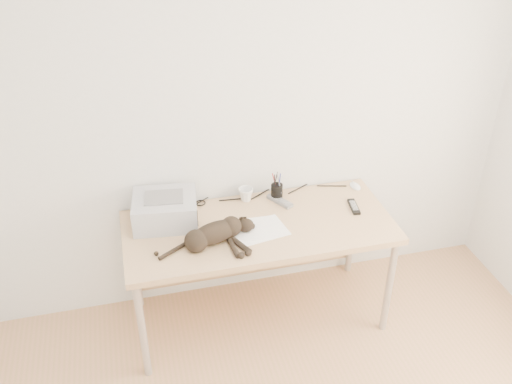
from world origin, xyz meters
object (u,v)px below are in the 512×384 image
object	(u,v)px
printer	(165,210)
mug	(246,194)
mouse	(355,185)
cat	(213,235)
pen_cup	(277,191)
desk	(255,234)

from	to	relation	value
printer	mug	distance (m)	0.53
printer	mouse	xyz separation A→B (m)	(1.25, 0.09, -0.07)
mug	cat	bearing A→B (deg)	-125.76
cat	mouse	xyz separation A→B (m)	(1.02, 0.37, -0.04)
printer	cat	bearing A→B (deg)	-50.56
printer	mouse	world-z (taller)	printer
pen_cup	mug	bearing A→B (deg)	172.25
desk	pen_cup	bearing A→B (deg)	42.70
cat	mug	size ratio (longest dim) A/B	6.37
desk	mug	size ratio (longest dim) A/B	17.28
printer	pen_cup	xyz separation A→B (m)	(0.71, 0.08, -0.03)
cat	pen_cup	bearing A→B (deg)	20.02
printer	desk	bearing A→B (deg)	-8.99
pen_cup	mouse	bearing A→B (deg)	0.81
desk	pen_cup	world-z (taller)	pen_cup
desk	mug	distance (m)	0.26
mug	pen_cup	bearing A→B (deg)	-7.75
cat	mug	bearing A→B (deg)	36.77
mug	mouse	world-z (taller)	mug
mouse	cat	bearing A→B (deg)	-165.95
cat	printer	bearing A→B (deg)	111.97
pen_cup	cat	bearing A→B (deg)	-142.51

